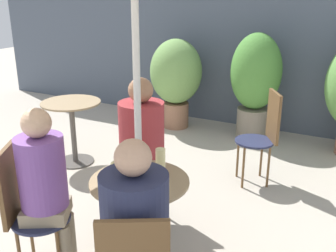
{
  "coord_description": "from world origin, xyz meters",
  "views": [
    {
      "loc": [
        1.2,
        -1.73,
        1.9
      ],
      "look_at": [
        -0.04,
        0.62,
        0.98
      ],
      "focal_mm": 42.0,
      "sensor_mm": 36.0,
      "label": 1
    }
  ],
  "objects_px": {
    "cafe_table_near": "(140,209)",
    "potted_plant_0": "(176,76)",
    "potted_plant_1": "(255,79)",
    "beer_glass_1": "(117,174)",
    "bistro_chair_0": "(143,156)",
    "seated_person_2": "(136,233)",
    "beer_glass_0": "(160,162)",
    "cafe_table_far": "(72,120)",
    "bistro_chair_3": "(265,130)",
    "seated_person_0": "(142,143)",
    "bistro_chair_1": "(25,204)",
    "seated_person_1": "(45,181)"
  },
  "relations": [
    {
      "from": "beer_glass_0",
      "to": "potted_plant_1",
      "type": "relative_size",
      "value": 0.13
    },
    {
      "from": "beer_glass_0",
      "to": "bistro_chair_1",
      "type": "bearing_deg",
      "value": -145.74
    },
    {
      "from": "seated_person_2",
      "to": "potted_plant_0",
      "type": "distance_m",
      "value": 3.76
    },
    {
      "from": "cafe_table_far",
      "to": "beer_glass_0",
      "type": "height_order",
      "value": "beer_glass_0"
    },
    {
      "from": "bistro_chair_3",
      "to": "seated_person_1",
      "type": "relative_size",
      "value": 0.79
    },
    {
      "from": "bistro_chair_1",
      "to": "potted_plant_0",
      "type": "relative_size",
      "value": 0.76
    },
    {
      "from": "cafe_table_near",
      "to": "seated_person_0",
      "type": "distance_m",
      "value": 0.65
    },
    {
      "from": "cafe_table_near",
      "to": "beer_glass_1",
      "type": "relative_size",
      "value": 4.59
    },
    {
      "from": "bistro_chair_3",
      "to": "seated_person_1",
      "type": "height_order",
      "value": "seated_person_1"
    },
    {
      "from": "bistro_chair_0",
      "to": "potted_plant_0",
      "type": "bearing_deg",
      "value": 80.1
    },
    {
      "from": "seated_person_1",
      "to": "beer_glass_0",
      "type": "height_order",
      "value": "seated_person_1"
    },
    {
      "from": "seated_person_2",
      "to": "beer_glass_0",
      "type": "bearing_deg",
      "value": -101.62
    },
    {
      "from": "potted_plant_1",
      "to": "bistro_chair_3",
      "type": "bearing_deg",
      "value": -69.45
    },
    {
      "from": "cafe_table_far",
      "to": "potted_plant_0",
      "type": "distance_m",
      "value": 1.75
    },
    {
      "from": "potted_plant_1",
      "to": "beer_glass_1",
      "type": "bearing_deg",
      "value": -89.96
    },
    {
      "from": "seated_person_0",
      "to": "seated_person_2",
      "type": "xyz_separation_m",
      "value": [
        0.61,
        -1.05,
        -0.01
      ]
    },
    {
      "from": "bistro_chair_3",
      "to": "beer_glass_1",
      "type": "distance_m",
      "value": 1.97
    },
    {
      "from": "seated_person_0",
      "to": "potted_plant_0",
      "type": "bearing_deg",
      "value": 80.68
    },
    {
      "from": "seated_person_2",
      "to": "bistro_chair_0",
      "type": "bearing_deg",
      "value": -90.0
    },
    {
      "from": "cafe_table_far",
      "to": "seated_person_2",
      "type": "distance_m",
      "value": 2.66
    },
    {
      "from": "cafe_table_near",
      "to": "potted_plant_0",
      "type": "distance_m",
      "value": 3.17
    },
    {
      "from": "bistro_chair_3",
      "to": "potted_plant_0",
      "type": "height_order",
      "value": "potted_plant_0"
    },
    {
      "from": "beer_glass_1",
      "to": "seated_person_0",
      "type": "bearing_deg",
      "value": 108.5
    },
    {
      "from": "bistro_chair_3",
      "to": "seated_person_0",
      "type": "xyz_separation_m",
      "value": [
        -0.67,
        -1.24,
        0.18
      ]
    },
    {
      "from": "seated_person_0",
      "to": "potted_plant_0",
      "type": "xyz_separation_m",
      "value": [
        -0.9,
        2.4,
        0.01
      ]
    },
    {
      "from": "cafe_table_near",
      "to": "cafe_table_far",
      "type": "relative_size",
      "value": 1.0
    },
    {
      "from": "potted_plant_0",
      "to": "potted_plant_1",
      "type": "relative_size",
      "value": 0.91
    },
    {
      "from": "seated_person_0",
      "to": "potted_plant_1",
      "type": "height_order",
      "value": "potted_plant_1"
    },
    {
      "from": "bistro_chair_3",
      "to": "seated_person_2",
      "type": "bearing_deg",
      "value": -32.48
    },
    {
      "from": "potted_plant_0",
      "to": "cafe_table_far",
      "type": "bearing_deg",
      "value": -105.53
    },
    {
      "from": "potted_plant_0",
      "to": "beer_glass_1",
      "type": "bearing_deg",
      "value": -69.88
    },
    {
      "from": "bistro_chair_0",
      "to": "bistro_chair_1",
      "type": "bearing_deg",
      "value": -135.0
    },
    {
      "from": "cafe_table_far",
      "to": "bistro_chair_0",
      "type": "height_order",
      "value": "bistro_chair_0"
    },
    {
      "from": "bistro_chair_0",
      "to": "seated_person_2",
      "type": "relative_size",
      "value": 0.77
    },
    {
      "from": "beer_glass_1",
      "to": "potted_plant_1",
      "type": "bearing_deg",
      "value": 90.04
    },
    {
      "from": "cafe_table_near",
      "to": "potted_plant_0",
      "type": "bearing_deg",
      "value": 112.35
    },
    {
      "from": "seated_person_0",
      "to": "bistro_chair_0",
      "type": "bearing_deg",
      "value": 90.0
    },
    {
      "from": "bistro_chair_3",
      "to": "potted_plant_0",
      "type": "distance_m",
      "value": 1.96
    },
    {
      "from": "bistro_chair_3",
      "to": "beer_glass_1",
      "type": "height_order",
      "value": "bistro_chair_3"
    },
    {
      "from": "bistro_chair_0",
      "to": "seated_person_0",
      "type": "relative_size",
      "value": 0.76
    },
    {
      "from": "cafe_table_far",
      "to": "seated_person_2",
      "type": "xyz_separation_m",
      "value": [
        1.97,
        -1.78,
        0.23
      ]
    },
    {
      "from": "beer_glass_0",
      "to": "beer_glass_1",
      "type": "bearing_deg",
      "value": -122.94
    },
    {
      "from": "bistro_chair_0",
      "to": "potted_plant_1",
      "type": "xyz_separation_m",
      "value": [
        0.29,
        2.33,
        0.23
      ]
    },
    {
      "from": "seated_person_2",
      "to": "beer_glass_0",
      "type": "relative_size",
      "value": 6.65
    },
    {
      "from": "potted_plant_0",
      "to": "beer_glass_0",
      "type": "bearing_deg",
      "value": -65.25
    },
    {
      "from": "cafe_table_near",
      "to": "bistro_chair_1",
      "type": "distance_m",
      "value": 0.76
    },
    {
      "from": "seated_person_2",
      "to": "cafe_table_far",
      "type": "bearing_deg",
      "value": -72.01
    },
    {
      "from": "beer_glass_0",
      "to": "potted_plant_1",
      "type": "height_order",
      "value": "potted_plant_1"
    },
    {
      "from": "cafe_table_far",
      "to": "potted_plant_1",
      "type": "bearing_deg",
      "value": 47.63
    },
    {
      "from": "cafe_table_far",
      "to": "cafe_table_near",
      "type": "bearing_deg",
      "value": -36.95
    }
  ]
}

